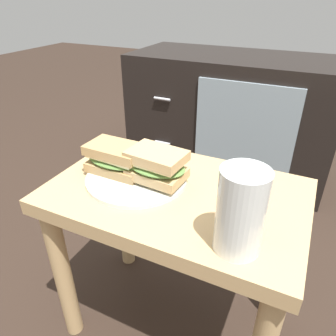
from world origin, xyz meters
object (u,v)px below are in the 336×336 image
at_px(plate, 137,177).
at_px(sandwich_back, 157,165).
at_px(beer_glass, 240,213).
at_px(sandwich_front, 118,158).
at_px(tv_cabinet, 230,116).

xyz_separation_m(plate, sandwich_back, (0.05, -0.00, 0.05)).
xyz_separation_m(plate, beer_glass, (0.26, -0.12, 0.07)).
bearing_deg(plate, beer_glass, -24.13).
bearing_deg(sandwich_front, plate, -3.15).
bearing_deg(plate, tv_cabinet, 91.79).
distance_m(plate, sandwich_front, 0.06).
height_order(sandwich_front, beer_glass, beer_glass).
bearing_deg(beer_glass, sandwich_front, 159.06).
bearing_deg(tv_cabinet, sandwich_front, -91.41).
xyz_separation_m(sandwich_front, sandwich_back, (0.11, -0.01, 0.01)).
bearing_deg(sandwich_back, beer_glass, -28.62).
height_order(sandwich_back, beer_glass, beer_glass).
xyz_separation_m(sandwich_front, beer_glass, (0.32, -0.12, 0.03)).
bearing_deg(sandwich_back, plate, 176.85).
height_order(tv_cabinet, plate, tv_cabinet).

